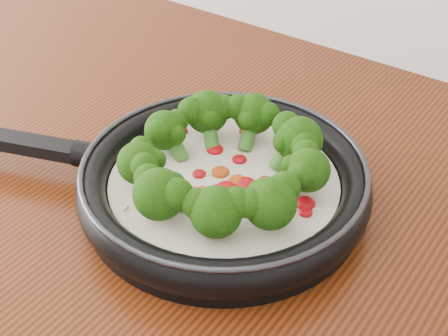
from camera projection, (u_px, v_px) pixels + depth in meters
The scene contains 1 object.
skillet at pixel (222, 179), 0.72m from camera, with size 0.53×0.41×0.09m.
Camera 1 is at (0.35, 0.62, 1.38)m, focal length 52.73 mm.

